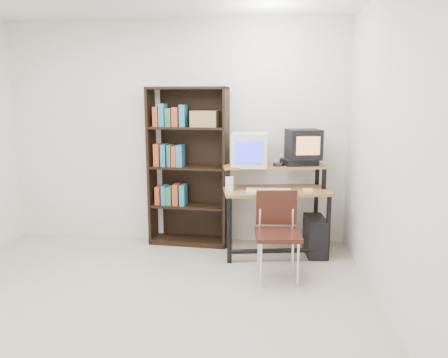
# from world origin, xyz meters

# --- Properties ---
(floor) EXTENTS (4.00, 4.00, 0.01)m
(floor) POSITION_xyz_m (0.00, 0.00, -0.01)
(floor) COLOR #BEAF9D
(floor) RESTS_ON ground
(back_wall) EXTENTS (4.00, 0.01, 2.60)m
(back_wall) POSITION_xyz_m (0.00, 2.00, 1.30)
(back_wall) COLOR silver
(back_wall) RESTS_ON floor
(right_wall) EXTENTS (0.01, 4.00, 2.60)m
(right_wall) POSITION_xyz_m (2.00, 0.00, 1.30)
(right_wall) COLOR silver
(right_wall) RESTS_ON floor
(computer_desk) EXTENTS (1.20, 0.72, 0.98)m
(computer_desk) POSITION_xyz_m (1.16, 1.56, 0.68)
(computer_desk) COLOR olive
(computer_desk) RESTS_ON floor
(crt_monitor) EXTENTS (0.39, 0.40, 0.37)m
(crt_monitor) POSITION_xyz_m (0.87, 1.62, 1.15)
(crt_monitor) COLOR silver
(crt_monitor) RESTS_ON computer_desk
(vcr) EXTENTS (0.43, 0.37, 0.08)m
(vcr) POSITION_xyz_m (1.42, 1.70, 1.01)
(vcr) COLOR black
(vcr) RESTS_ON computer_desk
(crt_tv) EXTENTS (0.40, 0.40, 0.32)m
(crt_tv) POSITION_xyz_m (1.46, 1.70, 1.21)
(crt_tv) COLOR black
(crt_tv) RESTS_ON vcr
(cd_spindle) EXTENTS (0.12, 0.12, 0.05)m
(cd_spindle) POSITION_xyz_m (1.19, 1.60, 0.99)
(cd_spindle) COLOR #26262B
(cd_spindle) RESTS_ON computer_desk
(keyboard) EXTENTS (0.48, 0.22, 0.03)m
(keyboard) POSITION_xyz_m (1.08, 1.40, 0.74)
(keyboard) COLOR silver
(keyboard) RESTS_ON computer_desk
(mousepad) EXTENTS (0.27, 0.25, 0.01)m
(mousepad) POSITION_xyz_m (1.49, 1.50, 0.72)
(mousepad) COLOR black
(mousepad) RESTS_ON computer_desk
(mouse) EXTENTS (0.10, 0.07, 0.03)m
(mouse) POSITION_xyz_m (1.50, 1.48, 0.74)
(mouse) COLOR white
(mouse) RESTS_ON mousepad
(desk_speaker) EXTENTS (0.09, 0.08, 0.17)m
(desk_speaker) POSITION_xyz_m (0.67, 1.43, 0.80)
(desk_speaker) COLOR silver
(desk_speaker) RESTS_ON computer_desk
(pc_tower) EXTENTS (0.23, 0.46, 0.42)m
(pc_tower) POSITION_xyz_m (1.60, 1.56, 0.21)
(pc_tower) COLOR black
(pc_tower) RESTS_ON floor
(school_chair) EXTENTS (0.44, 0.44, 0.83)m
(school_chair) POSITION_xyz_m (1.16, 0.90, 0.51)
(school_chair) COLOR black
(school_chair) RESTS_ON floor
(bookshelf) EXTENTS (0.94, 0.40, 1.83)m
(bookshelf) POSITION_xyz_m (0.16, 1.86, 0.94)
(bookshelf) COLOR black
(bookshelf) RESTS_ON floor
(wall_outlet) EXTENTS (0.02, 0.08, 0.12)m
(wall_outlet) POSITION_xyz_m (1.99, 1.15, 0.30)
(wall_outlet) COLOR beige
(wall_outlet) RESTS_ON right_wall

